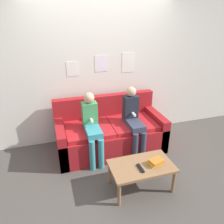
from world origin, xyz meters
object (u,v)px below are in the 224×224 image
person_left (92,125)px  tv_remote (141,168)px  person_right (133,118)px  couch (110,133)px  coffee_table (141,168)px

person_left → tv_remote: 1.05m
person_left → person_right: (0.70, 0.00, 0.01)m
couch → tv_remote: bearing=-85.9°
person_left → coffee_table: bearing=-60.8°
coffee_table → tv_remote: bearing=-124.0°
couch → person_left: size_ratio=1.64×
couch → person_left: (-0.35, -0.21, 0.33)m
couch → tv_remote: 1.14m
coffee_table → person_left: size_ratio=0.76×
couch → person_right: bearing=-30.5°
tv_remote → coffee_table: bearing=54.6°
coffee_table → tv_remote: (-0.05, -0.07, 0.06)m
coffee_table → person_right: person_right is taller
couch → coffee_table: couch is taller
person_left → person_right: bearing=0.2°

